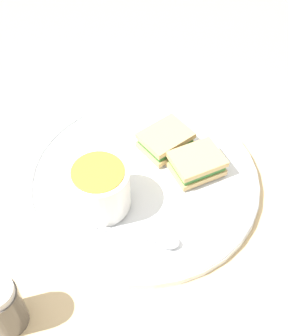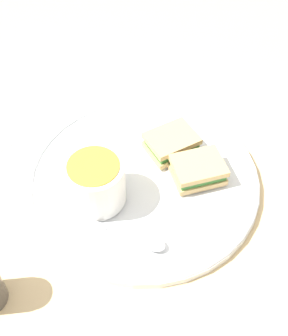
# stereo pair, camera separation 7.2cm
# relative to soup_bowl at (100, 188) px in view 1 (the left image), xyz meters

# --- Properties ---
(ground_plane) EXTENTS (2.40, 2.40, 0.00)m
(ground_plane) POSITION_rel_soup_bowl_xyz_m (-0.00, 0.08, -0.05)
(ground_plane) COLOR #D1B27F
(plate) EXTENTS (0.37, 0.37, 0.02)m
(plate) POSITION_rel_soup_bowl_xyz_m (-0.00, 0.08, -0.05)
(plate) COLOR white
(plate) RESTS_ON ground_plane
(soup_bowl) EXTENTS (0.09, 0.09, 0.08)m
(soup_bowl) POSITION_rel_soup_bowl_xyz_m (0.00, 0.00, 0.00)
(soup_bowl) COLOR white
(soup_bowl) RESTS_ON plate
(spoon) EXTENTS (0.10, 0.08, 0.01)m
(spoon) POSITION_rel_soup_bowl_xyz_m (0.11, 0.03, -0.03)
(spoon) COLOR silver
(spoon) RESTS_ON plate
(sandwich_half_near) EXTENTS (0.08, 0.09, 0.03)m
(sandwich_half_near) POSITION_rel_soup_bowl_xyz_m (0.04, 0.16, -0.02)
(sandwich_half_near) COLOR tan
(sandwich_half_near) RESTS_ON plate
(sandwich_half_far) EXTENTS (0.06, 0.08, 0.03)m
(sandwich_half_far) POSITION_rel_soup_bowl_xyz_m (-0.03, 0.15, -0.02)
(sandwich_half_far) COLOR tan
(sandwich_half_far) RESTS_ON plate
(salt_shaker) EXTENTS (0.05, 0.05, 0.09)m
(salt_shaker) POSITION_rel_soup_bowl_xyz_m (0.07, -0.20, -0.01)
(salt_shaker) COLOR #4C4742
(salt_shaker) RESTS_ON ground_plane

